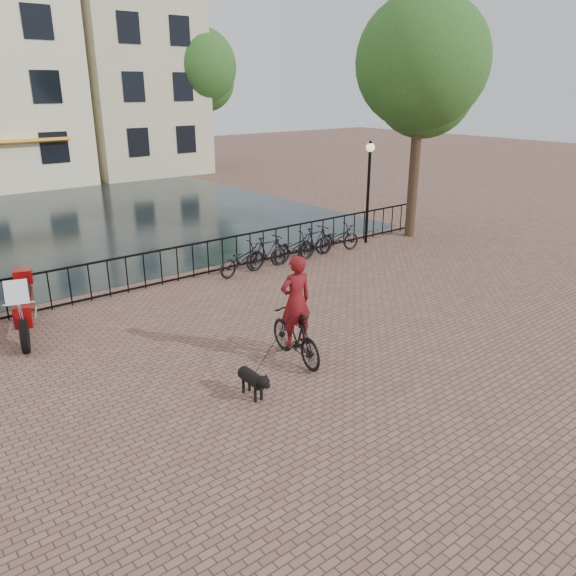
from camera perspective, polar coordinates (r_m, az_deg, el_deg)
ground at (r=10.43m, az=10.51°, el=-10.63°), size 100.00×100.00×0.00m
canal_water at (r=24.63m, az=-21.36°, el=6.20°), size 20.00×20.00×0.00m
railing at (r=16.11m, az=-11.17°, el=2.39°), size 20.00×0.05×1.02m
canal_house_right at (r=38.97m, az=-16.30°, el=21.18°), size 7.00×9.00×13.30m
tree_near_right at (r=20.79m, az=13.47°, el=21.38°), size 4.48×4.48×8.24m
tree_far_right at (r=37.85m, az=-9.12°, el=21.29°), size 4.76×4.76×8.76m
lamp_post at (r=19.67m, az=8.22°, el=11.29°), size 0.30×0.30×3.45m
cyclist at (r=11.07m, az=0.78°, el=-2.78°), size 0.88×1.94×2.57m
dog at (r=10.10m, az=-3.66°, el=-9.49°), size 0.31×0.87×0.58m
motorcycle at (r=13.50m, az=-25.31°, el=-1.20°), size 1.21×2.37×1.65m
parked_bike_0 at (r=16.50m, az=-4.65°, el=2.92°), size 1.78×0.84×0.90m
parked_bike_1 at (r=17.01m, az=-2.01°, el=3.67°), size 1.67×0.49×1.00m
parked_bike_2 at (r=17.59m, az=0.48°, el=4.06°), size 1.73×0.63×0.90m
parked_bike_3 at (r=18.17m, az=2.82°, el=4.71°), size 1.70×0.64×1.00m
parked_bike_4 at (r=18.80m, az=5.00°, el=5.02°), size 1.78×0.83×0.90m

